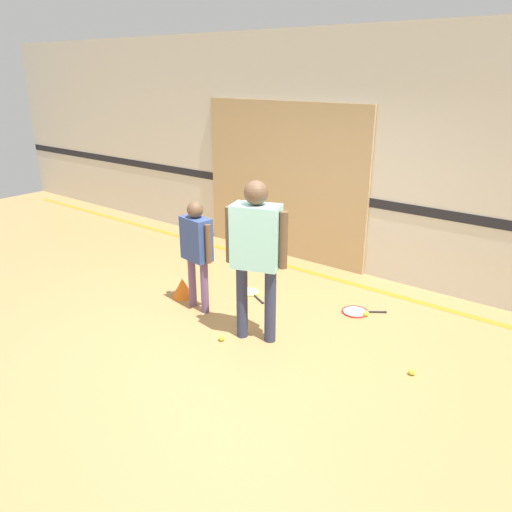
# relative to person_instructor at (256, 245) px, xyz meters

# --- Properties ---
(ground_plane) EXTENTS (16.00, 16.00, 0.00)m
(ground_plane) POSITION_rel_person_instructor_xyz_m (-0.21, -0.15, -1.04)
(ground_plane) COLOR #A87F4C
(wall_back) EXTENTS (16.00, 0.07, 3.20)m
(wall_back) POSITION_rel_person_instructor_xyz_m (-0.21, 2.36, 0.55)
(wall_back) COLOR beige
(wall_back) RESTS_ON ground_plane
(wall_panel) EXTENTS (2.76, 0.05, 2.27)m
(wall_panel) POSITION_rel_person_instructor_xyz_m (-1.29, 2.30, 0.09)
(wall_panel) COLOR tan
(wall_panel) RESTS_ON ground_plane
(floor_stripe) EXTENTS (14.40, 0.10, 0.01)m
(floor_stripe) POSITION_rel_person_instructor_xyz_m (-0.21, 1.92, -1.04)
(floor_stripe) COLOR orange
(floor_stripe) RESTS_ON ground_plane
(person_instructor) EXTENTS (0.61, 0.40, 1.69)m
(person_instructor) POSITION_rel_person_instructor_xyz_m (0.00, 0.00, 0.00)
(person_instructor) COLOR #2D334C
(person_instructor) RESTS_ON ground_plane
(person_student_left) EXTENTS (0.49, 0.25, 1.31)m
(person_student_left) POSITION_rel_person_instructor_xyz_m (-0.96, 0.13, -0.24)
(person_student_left) COLOR #6B4C70
(person_student_left) RESTS_ON ground_plane
(racket_spare_on_floor) EXTENTS (0.52, 0.44, 0.03)m
(racket_spare_on_floor) POSITION_rel_person_instructor_xyz_m (0.56, 1.20, -1.03)
(racket_spare_on_floor) COLOR red
(racket_spare_on_floor) RESTS_ON ground_plane
(racket_second_spare) EXTENTS (0.52, 0.36, 0.03)m
(racket_second_spare) POSITION_rel_person_instructor_xyz_m (-0.75, 0.86, -1.03)
(racket_second_spare) COLOR #C6D838
(racket_second_spare) RESTS_ON ground_plane
(tennis_ball_near_instructor) EXTENTS (0.07, 0.07, 0.07)m
(tennis_ball_near_instructor) POSITION_rel_person_instructor_xyz_m (-0.25, -0.27, -1.01)
(tennis_ball_near_instructor) COLOR #CCE038
(tennis_ball_near_instructor) RESTS_ON ground_plane
(tennis_ball_by_spare_racket) EXTENTS (0.07, 0.07, 0.07)m
(tennis_ball_by_spare_racket) POSITION_rel_person_instructor_xyz_m (0.69, 1.18, -1.01)
(tennis_ball_by_spare_racket) COLOR #CCE038
(tennis_ball_by_spare_racket) RESTS_ON ground_plane
(tennis_ball_stray_left) EXTENTS (0.07, 0.07, 0.07)m
(tennis_ball_stray_left) POSITION_rel_person_instructor_xyz_m (-1.44, 0.38, -1.01)
(tennis_ball_stray_left) COLOR #CCE038
(tennis_ball_stray_left) RESTS_ON ground_plane
(tennis_ball_stray_right) EXTENTS (0.07, 0.07, 0.07)m
(tennis_ball_stray_right) POSITION_rel_person_instructor_xyz_m (1.57, 0.36, -1.01)
(tennis_ball_stray_right) COLOR #CCE038
(tennis_ball_stray_right) RESTS_ON ground_plane
(training_cone) EXTENTS (0.27, 0.27, 0.25)m
(training_cone) POSITION_rel_person_instructor_xyz_m (-1.35, 0.24, -0.92)
(training_cone) COLOR orange
(training_cone) RESTS_ON ground_plane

